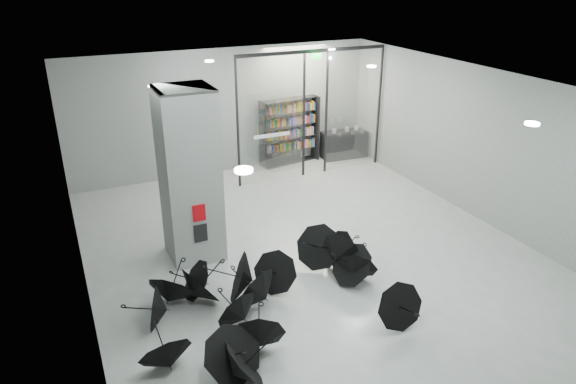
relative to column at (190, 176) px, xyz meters
name	(u,v)px	position (x,y,z in m)	size (l,w,h in m)	color
room	(332,151)	(2.50, -2.00, 0.84)	(14.00, 14.02, 4.01)	gray
column	(190,176)	(0.00, 0.00, 0.00)	(1.20, 1.20, 4.00)	slate
fire_cabinet	(199,213)	(0.00, -0.62, -0.65)	(0.28, 0.04, 0.38)	#A50A07
info_panel	(201,233)	(0.00, -0.62, -1.15)	(0.30, 0.03, 0.42)	black
exit_sign	(317,56)	(4.90, 3.30, 1.82)	(0.30, 0.06, 0.15)	#0CE533
glass_partition	(312,109)	(4.89, 3.50, 0.18)	(5.06, 0.08, 4.00)	silver
bookshelf	(290,131)	(4.69, 4.75, -0.88)	(2.04, 0.41, 2.25)	black
shop_counter	(344,145)	(6.67, 4.43, -1.53)	(1.58, 0.63, 0.95)	black
umbrella_cluster	(269,296)	(0.74, -2.77, -1.69)	(5.52, 4.07, 1.32)	black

